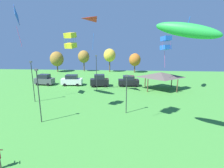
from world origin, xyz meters
name	(u,v)px	position (x,y,z in m)	size (l,w,h in m)	color
kite_flying_0	(166,43)	(7.88, 33.97, 9.41)	(1.99, 2.03, 5.79)	blue
kite_flying_1	(70,40)	(-6.54, 23.46, 9.82)	(1.51, 1.55, 2.04)	yellow
kite_flying_2	(17,16)	(-15.83, 27.66, 13.36)	(1.27, 2.81, 6.13)	blue
kite_flying_6	(96,29)	(-4.40, 31.63, 11.73)	(3.29, 3.08, 3.86)	red
kite_flying_8	(187,30)	(5.68, 16.80, 10.64)	(5.54, 3.38, 2.15)	green
parked_car_leftmost	(44,80)	(-17.68, 38.57, 1.20)	(4.41, 2.42, 2.44)	#4C5156
parked_car_second_from_left	(72,80)	(-11.31, 38.53, 1.19)	(4.69, 2.22, 2.41)	silver
parked_car_third_from_left	(100,81)	(-4.94, 38.01, 1.29)	(4.23, 2.50, 2.66)	black
parked_car_rightmost_in_row	(128,81)	(1.42, 38.67, 1.16)	(4.57, 2.20, 2.34)	black
park_pavilion	(161,75)	(7.91, 36.48, 3.08)	(7.35, 5.41, 3.60)	brown
light_post_0	(96,71)	(-5.06, 34.80, 3.96)	(0.36, 0.20, 7.09)	#2D2D33
light_post_1	(126,92)	(0.76, 23.65, 3.10)	(0.36, 0.20, 5.42)	#2D2D33
light_post_2	(33,79)	(-14.22, 27.25, 3.76)	(0.36, 0.20, 6.72)	#2D2D33
light_post_3	(39,93)	(-9.71, 20.10, 3.73)	(0.36, 0.20, 6.65)	#2D2D33
treeline_tree_0	(57,59)	(-21.17, 55.81, 4.19)	(4.28, 4.28, 6.56)	brown
treeline_tree_1	(84,57)	(-12.85, 57.77, 4.79)	(3.69, 3.69, 6.85)	brown
treeline_tree_2	(110,55)	(-4.24, 56.95, 5.33)	(3.80, 3.80, 7.45)	brown
treeline_tree_3	(135,60)	(3.76, 56.29, 4.05)	(3.62, 3.62, 6.06)	brown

